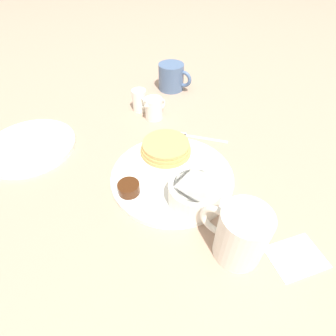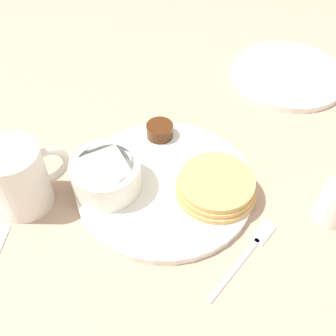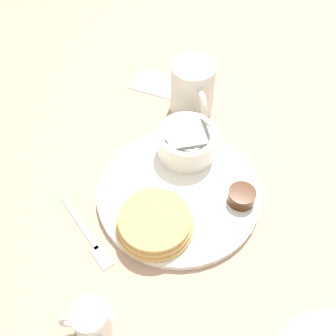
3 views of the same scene
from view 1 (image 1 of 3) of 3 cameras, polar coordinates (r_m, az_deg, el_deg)
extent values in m
plane|color=tan|center=(0.58, 0.91, -2.20)|extent=(4.00, 4.00, 0.00)
cylinder|color=white|center=(0.58, 0.92, -1.79)|extent=(0.27, 0.27, 0.01)
cylinder|color=tan|center=(0.62, -0.48, 3.89)|extent=(0.12, 0.12, 0.01)
cylinder|color=tan|center=(0.62, -0.48, 4.52)|extent=(0.11, 0.11, 0.01)
cylinder|color=tan|center=(0.61, -0.49, 5.17)|extent=(0.11, 0.11, 0.01)
cylinder|color=white|center=(0.51, 5.74, -5.53)|extent=(0.10, 0.10, 0.05)
cylinder|color=white|center=(0.49, 5.90, -4.01)|extent=(0.08, 0.08, 0.01)
cylinder|color=#47230F|center=(0.54, -8.58, -4.26)|extent=(0.04, 0.04, 0.02)
cylinder|color=white|center=(0.50, 5.15, -8.56)|extent=(0.04, 0.04, 0.02)
sphere|color=white|center=(0.49, 5.27, -7.46)|extent=(0.02, 0.02, 0.02)
cylinder|color=silver|center=(0.45, 15.72, -13.86)|extent=(0.08, 0.08, 0.10)
torus|color=silver|center=(0.45, 10.70, -11.29)|extent=(0.04, 0.06, 0.07)
cylinder|color=white|center=(0.75, -3.12, 12.81)|extent=(0.05, 0.05, 0.06)
torus|color=white|center=(0.76, -1.59, 13.71)|extent=(0.03, 0.01, 0.03)
cone|color=white|center=(0.72, -4.55, 13.88)|extent=(0.02, 0.02, 0.01)
cylinder|color=white|center=(0.79, -6.23, 14.44)|extent=(0.04, 0.04, 0.06)
torus|color=white|center=(0.77, -5.53, 13.96)|extent=(0.01, 0.03, 0.03)
cone|color=white|center=(0.79, -6.98, 16.68)|extent=(0.01, 0.01, 0.01)
cube|color=silver|center=(0.69, 8.16, 6.42)|extent=(0.09, 0.09, 0.00)
cube|color=silver|center=(0.70, 2.24, 7.44)|extent=(0.04, 0.04, 0.00)
cube|color=white|center=(0.52, 26.13, -16.97)|extent=(0.10, 0.08, 0.00)
cylinder|color=slate|center=(0.90, 0.69, 19.23)|extent=(0.08, 0.08, 0.08)
torus|color=slate|center=(0.88, 3.39, 18.77)|extent=(0.04, 0.05, 0.05)
cylinder|color=white|center=(0.74, -27.86, 4.21)|extent=(0.22, 0.22, 0.01)
camera|label=2|loc=(0.69, 46.73, 41.28)|focal=45.00mm
camera|label=3|loc=(0.76, -29.61, 53.00)|focal=45.00mm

